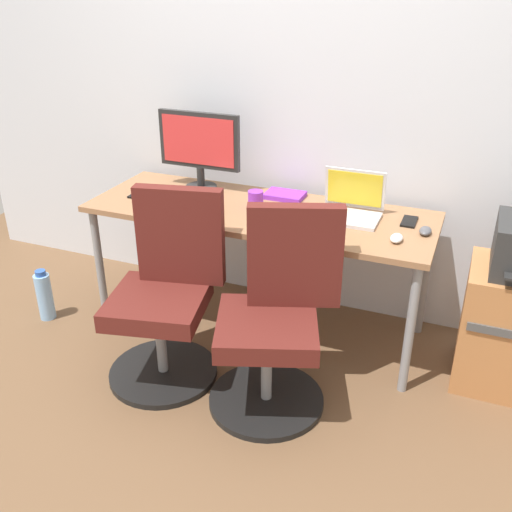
{
  "coord_description": "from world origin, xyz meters",
  "views": [
    {
      "loc": [
        1.03,
        -2.59,
        1.82
      ],
      "look_at": [
        0.0,
        -0.05,
        0.46
      ],
      "focal_mm": 40.28,
      "sensor_mm": 36.0,
      "label": 1
    }
  ],
  "objects_px": {
    "water_bottle_on_floor": "(45,296)",
    "desktop_monitor": "(199,145)",
    "office_chair_left": "(167,297)",
    "office_chair_right": "(276,321)",
    "open_laptop": "(351,206)",
    "coffee_mug": "(256,199)"
  },
  "relations": [
    {
      "from": "office_chair_left",
      "to": "office_chair_right",
      "type": "bearing_deg",
      "value": -0.22
    },
    {
      "from": "office_chair_right",
      "to": "coffee_mug",
      "type": "height_order",
      "value": "office_chair_right"
    },
    {
      "from": "office_chair_right",
      "to": "open_laptop",
      "type": "distance_m",
      "value": 0.74
    },
    {
      "from": "office_chair_right",
      "to": "water_bottle_on_floor",
      "type": "height_order",
      "value": "office_chair_right"
    },
    {
      "from": "office_chair_left",
      "to": "open_laptop",
      "type": "xyz_separation_m",
      "value": [
        0.72,
        0.63,
        0.35
      ]
    },
    {
      "from": "office_chair_left",
      "to": "open_laptop",
      "type": "height_order",
      "value": "same"
    },
    {
      "from": "office_chair_left",
      "to": "water_bottle_on_floor",
      "type": "distance_m",
      "value": 0.97
    },
    {
      "from": "open_laptop",
      "to": "coffee_mug",
      "type": "xyz_separation_m",
      "value": [
        -0.49,
        -0.08,
        -0.01
      ]
    },
    {
      "from": "water_bottle_on_floor",
      "to": "desktop_monitor",
      "type": "distance_m",
      "value": 1.25
    },
    {
      "from": "office_chair_left",
      "to": "coffee_mug",
      "type": "distance_m",
      "value": 0.69
    },
    {
      "from": "office_chair_left",
      "to": "coffee_mug",
      "type": "relative_size",
      "value": 10.22
    },
    {
      "from": "office_chair_right",
      "to": "desktop_monitor",
      "type": "xyz_separation_m",
      "value": [
        -0.73,
        0.73,
        0.54
      ]
    },
    {
      "from": "office_chair_right",
      "to": "open_laptop",
      "type": "height_order",
      "value": "same"
    },
    {
      "from": "open_laptop",
      "to": "water_bottle_on_floor",
      "type": "bearing_deg",
      "value": -163.58
    },
    {
      "from": "coffee_mug",
      "to": "desktop_monitor",
      "type": "bearing_deg",
      "value": 157.28
    },
    {
      "from": "water_bottle_on_floor",
      "to": "desktop_monitor",
      "type": "height_order",
      "value": "desktop_monitor"
    },
    {
      "from": "water_bottle_on_floor",
      "to": "open_laptop",
      "type": "xyz_separation_m",
      "value": [
        1.64,
        0.48,
        0.62
      ]
    },
    {
      "from": "office_chair_left",
      "to": "water_bottle_on_floor",
      "type": "relative_size",
      "value": 3.03
    },
    {
      "from": "water_bottle_on_floor",
      "to": "coffee_mug",
      "type": "bearing_deg",
      "value": 19.43
    },
    {
      "from": "desktop_monitor",
      "to": "open_laptop",
      "type": "relative_size",
      "value": 1.55
    },
    {
      "from": "office_chair_left",
      "to": "desktop_monitor",
      "type": "bearing_deg",
      "value": 103.19
    },
    {
      "from": "office_chair_left",
      "to": "desktop_monitor",
      "type": "relative_size",
      "value": 1.96
    }
  ]
}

